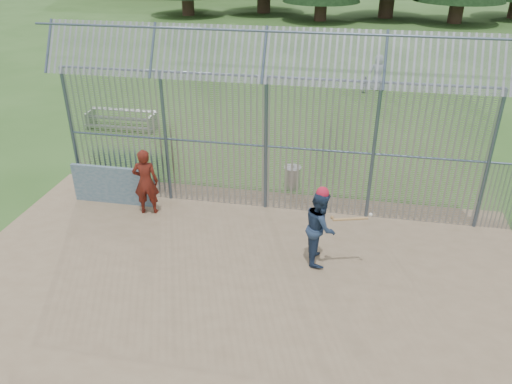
% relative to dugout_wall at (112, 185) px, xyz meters
% --- Properties ---
extents(ground, '(120.00, 120.00, 0.00)m').
position_rel_dugout_wall_xyz_m(ground, '(4.60, -2.90, -0.62)').
color(ground, '#2D511E').
rests_on(ground, ground).
extents(dirt_infield, '(14.00, 10.00, 0.02)m').
position_rel_dugout_wall_xyz_m(dirt_infield, '(4.60, -3.40, -0.61)').
color(dirt_infield, '#756047').
rests_on(dirt_infield, ground).
extents(dugout_wall, '(2.50, 0.12, 1.20)m').
position_rel_dugout_wall_xyz_m(dugout_wall, '(0.00, 0.00, 0.00)').
color(dugout_wall, '#38566B').
rests_on(dugout_wall, dirt_infield).
extents(batter, '(0.86, 1.03, 1.93)m').
position_rel_dugout_wall_xyz_m(batter, '(6.39, -1.84, 0.37)').
color(batter, navy).
rests_on(batter, dirt_infield).
extents(onlooker, '(0.81, 0.61, 2.00)m').
position_rel_dugout_wall_xyz_m(onlooker, '(1.25, -0.35, 0.40)').
color(onlooker, maroon).
rests_on(onlooker, dirt_infield).
extents(bg_kid_standing, '(0.94, 0.67, 1.81)m').
position_rel_dugout_wall_xyz_m(bg_kid_standing, '(8.19, 14.14, 0.29)').
color(bg_kid_standing, slate).
rests_on(bg_kid_standing, ground).
extents(bg_kid_seated, '(0.55, 0.30, 0.89)m').
position_rel_dugout_wall_xyz_m(bg_kid_seated, '(7.58, 13.30, -0.18)').
color(bg_kid_seated, slate).
rests_on(bg_kid_seated, ground).
extents(batting_gear, '(1.35, 0.46, 0.75)m').
position_rel_dugout_wall_xyz_m(batting_gear, '(6.49, -1.86, 1.24)').
color(batting_gear, '#BB1933').
rests_on(batting_gear, ground).
extents(trash_can, '(0.56, 0.56, 0.82)m').
position_rel_dugout_wall_xyz_m(trash_can, '(5.24, 2.05, -0.24)').
color(trash_can, gray).
rests_on(trash_can, ground).
extents(bleacher, '(3.00, 0.95, 0.72)m').
position_rel_dugout_wall_xyz_m(bleacher, '(-2.50, 6.13, -0.21)').
color(bleacher, gray).
rests_on(bleacher, ground).
extents(backstop_fence, '(20.09, 0.81, 5.30)m').
position_rel_dugout_wall_xyz_m(backstop_fence, '(6.41, 0.53, 1.74)').
color(backstop_fence, '#47566B').
rests_on(backstop_fence, ground).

